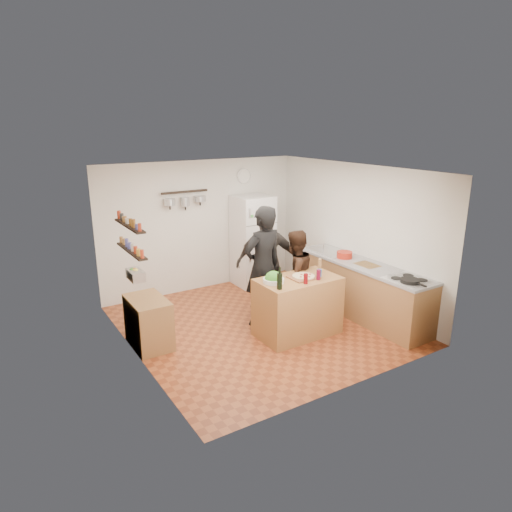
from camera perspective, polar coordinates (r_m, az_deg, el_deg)
room_shell at (r=7.38m, az=-1.18°, el=1.28°), size 4.20×4.20×4.20m
prep_island at (r=7.08m, az=5.22°, el=-6.29°), size 1.25×0.72×0.91m
pizza_board at (r=6.94m, az=5.95°, el=-2.66°), size 0.42×0.34×0.02m
pizza at (r=6.93m, az=5.95°, el=-2.51°), size 0.34×0.34×0.02m
salad_bowl at (r=6.71m, az=2.20°, el=-3.07°), size 0.32×0.32×0.06m
wine_bottle at (r=6.43m, az=2.97°, el=-3.17°), size 0.08×0.08×0.23m
wine_glass_near at (r=6.68m, az=6.24°, el=-2.84°), size 0.06×0.06×0.15m
wine_glass_far at (r=6.87m, az=7.81°, el=-2.34°), size 0.06×0.06×0.15m
pepper_mill at (r=7.19m, az=7.96°, el=-1.34°), size 0.06×0.06×0.19m
salt_canister at (r=6.98m, az=7.89°, el=-2.16°), size 0.08×0.08×0.12m
person_left at (r=7.22m, az=0.88°, el=-1.34°), size 0.76×0.55×1.95m
person_center at (r=7.48m, az=4.82°, el=-2.48°), size 0.81×0.67×1.52m
person_back at (r=7.73m, az=1.36°, el=-0.71°), size 1.14×0.74×1.80m
counter_run at (r=7.93m, az=13.05°, el=-4.14°), size 0.63×2.63×0.90m
stove_top at (r=7.19m, az=18.60°, el=-2.87°), size 0.60×0.62×0.02m
skillet at (r=7.04m, az=18.69°, el=-2.95°), size 0.28×0.28×0.05m
sink at (r=8.37m, az=9.19°, el=0.54°), size 0.50×0.80×0.03m
cutting_board at (r=7.73m, az=13.72°, el=-1.13°), size 0.30×0.40×0.02m
red_bowl at (r=8.01m, az=11.00°, el=0.16°), size 0.27×0.27×0.11m
fridge at (r=9.07m, az=-0.42°, el=1.90°), size 0.70×0.68×1.80m
wall_clock at (r=9.12m, az=-1.54°, el=9.97°), size 0.30×0.03×0.30m
spice_shelf_lower at (r=6.40m, az=-15.31°, el=0.62°), size 0.12×1.00×0.02m
spice_shelf_upper at (r=6.32m, az=-15.55°, el=3.67°), size 0.12×1.00×0.02m
produce_basket at (r=6.51m, az=-14.83°, el=-2.30°), size 0.18×0.35×0.14m
side_table at (r=6.91m, az=-13.28°, el=-8.07°), size 0.50×0.80×0.73m
pot_rack at (r=8.50m, az=-8.90°, el=7.93°), size 0.90×0.04×0.04m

